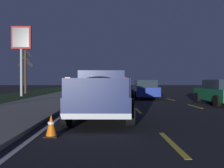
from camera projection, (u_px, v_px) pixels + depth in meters
name	position (u px, v px, depth m)	size (l,w,h in m)	color
ground	(138.00, 95.00, 27.24)	(144.00, 144.00, 0.00)	black
sidewalk_shoulder	(69.00, 94.00, 27.12)	(108.00, 4.00, 0.12)	gray
grass_verge	(22.00, 95.00, 27.04)	(108.00, 6.00, 0.01)	#1E3819
lane_markings	(110.00, 93.00, 30.55)	(108.00, 7.04, 0.01)	yellow
pickup_truck	(101.00, 93.00, 9.84)	(5.47, 2.37, 1.87)	#141E4C
sedan_black	(106.00, 87.00, 29.31)	(4.40, 2.03, 1.54)	black
sedan_blue	(145.00, 89.00, 20.85)	(4.45, 2.11, 1.54)	navy
sedan_green	(222.00, 92.00, 15.32)	(4.41, 2.04, 1.54)	#14592D
gas_price_sign	(21.00, 44.00, 24.49)	(0.27, 1.90, 6.79)	#99999E
bare_tree_far	(26.00, 71.00, 29.87)	(0.58, 1.75, 5.27)	#423323
traffic_cone_near	(51.00, 126.00, 6.55)	(0.36, 0.36, 0.58)	black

